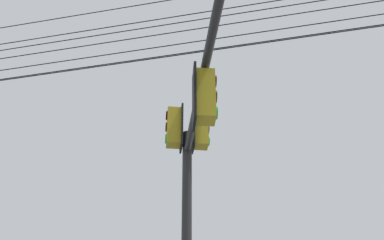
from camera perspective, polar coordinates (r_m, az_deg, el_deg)
signal_mast_assembly at (r=8.41m, az=-0.12°, el=-7.75°), size 4.30×3.84×7.38m
overhead_wire_span at (r=11.58m, az=6.94°, el=12.37°), size 12.87×30.43×2.24m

